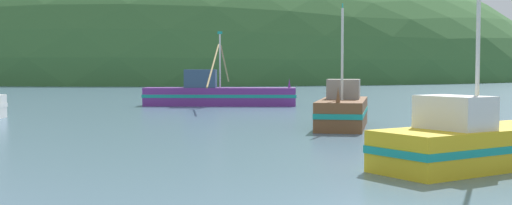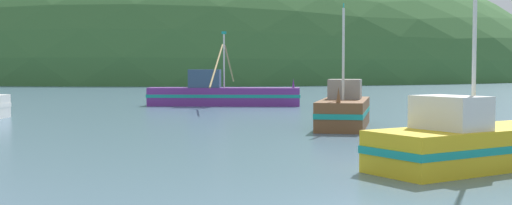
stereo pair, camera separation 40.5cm
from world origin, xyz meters
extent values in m
ellipsoid|color=#386633|center=(12.37, 158.82, 0.00)|extent=(173.91, 139.13, 63.35)
cube|color=#6B2D84|center=(1.58, 38.73, 0.69)|extent=(11.57, 4.28, 1.38)
cube|color=teal|center=(1.58, 38.73, 0.76)|extent=(11.69, 4.32, 0.25)
cone|color=#6B2D84|center=(6.72, 37.61, 1.73)|extent=(0.24, 0.24, 0.70)
cube|color=#334C6B|center=(0.17, 39.04, 2.06)|extent=(2.64, 2.14, 1.38)
cylinder|color=silver|center=(1.60, 38.73, 3.39)|extent=(0.12, 0.12, 4.03)
cube|color=teal|center=(1.60, 38.73, 5.52)|extent=(0.36, 0.11, 0.20)
cylinder|color=#997F4C|center=(2.69, 43.81, 3.13)|extent=(1.94, 8.39, 3.02)
cylinder|color=#997F4C|center=(0.48, 33.65, 3.13)|extent=(1.94, 8.39, 3.02)
cube|color=gold|center=(5.05, 6.64, 0.59)|extent=(7.32, 4.81, 1.18)
cube|color=teal|center=(5.05, 6.64, 0.65)|extent=(7.40, 4.85, 0.21)
cube|color=silver|center=(3.97, 6.20, 1.65)|extent=(1.97, 2.35, 0.94)
cylinder|color=silver|center=(4.86, 6.56, 4.30)|extent=(0.12, 0.12, 6.25)
cube|color=brown|center=(5.17, 19.93, 0.68)|extent=(4.57, 7.17, 1.35)
cube|color=teal|center=(5.17, 19.93, 0.74)|extent=(4.61, 7.24, 0.24)
cone|color=brown|center=(3.99, 17.01, 1.70)|extent=(0.26, 0.26, 0.70)
cube|color=gray|center=(5.35, 20.37, 1.84)|extent=(2.07, 2.12, 0.97)
cylinder|color=silver|center=(4.93, 19.32, 3.54)|extent=(0.12, 0.12, 4.37)
cube|color=teal|center=(4.93, 19.32, 5.85)|extent=(0.16, 0.35, 0.20)
camera|label=1|loc=(-4.97, -11.12, 2.92)|focal=46.64mm
camera|label=2|loc=(-4.57, -11.19, 2.92)|focal=46.64mm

